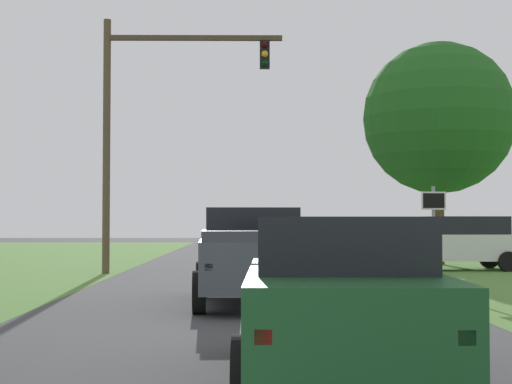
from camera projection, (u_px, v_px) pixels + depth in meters
ground_plane at (246, 310)px, 14.96m from camera, size 120.00×120.00×0.00m
red_suv_near at (338, 294)px, 8.40m from camera, size 2.25×4.67×1.77m
pickup_truck_lead at (251, 256)px, 15.89m from camera, size 2.46×5.01×1.98m
traffic_light at (148, 110)px, 25.37m from camera, size 5.83×0.40×8.28m
keep_moving_sign at (434, 224)px, 18.90m from camera, size 0.60×0.09×2.55m
oak_tree_right at (439, 118)px, 30.59m from camera, size 5.94×5.94×8.70m
crossing_suv_far at (461, 242)px, 27.06m from camera, size 4.46×2.19×1.86m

